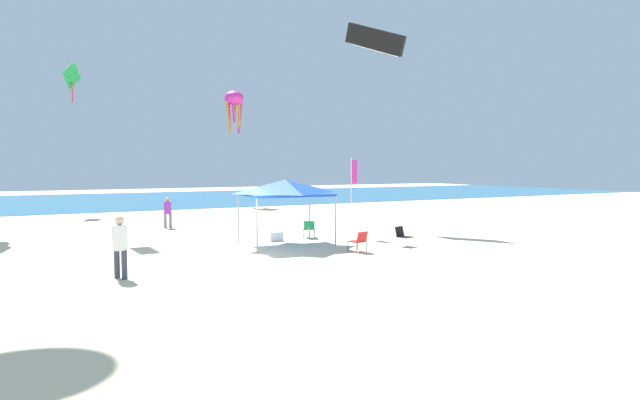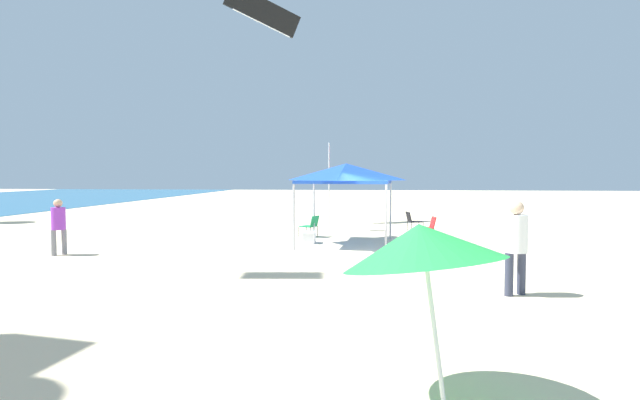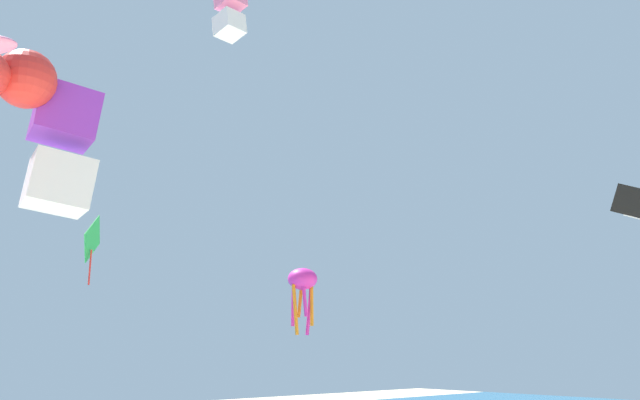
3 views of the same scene
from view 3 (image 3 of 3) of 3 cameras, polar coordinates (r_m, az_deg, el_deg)
kite_box_purple at (r=18.23m, az=-21.72°, el=4.11°), size 1.89×1.77×3.32m
kite_octopus_magenta at (r=35.96m, az=-1.55°, el=-7.25°), size 1.64×1.64×3.63m
kite_diamond_green at (r=28.26m, az=-19.38°, el=-3.45°), size 1.32×1.60×2.89m
kite_box_pink at (r=23.20m, az=-7.92°, el=16.03°), size 0.90×1.00×1.87m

